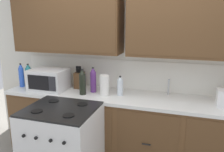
{
  "coord_description": "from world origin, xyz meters",
  "views": [
    {
      "loc": [
        0.7,
        -2.34,
        1.85
      ],
      "look_at": [
        -0.12,
        0.27,
        1.18
      ],
      "focal_mm": 36.67,
      "sensor_mm": 36.0,
      "label": 1
    }
  ],
  "objects_px": {
    "microwave": "(49,79)",
    "bottle_blue": "(21,75)",
    "knife_block": "(79,80)",
    "paper_towel_roll": "(104,85)",
    "stove_range": "(63,147)",
    "bottle_violet": "(93,80)",
    "bottle_teal": "(29,76)",
    "bottle_clear": "(120,86)",
    "bottle_dark": "(82,82)"
  },
  "relations": [
    {
      "from": "paper_towel_roll",
      "to": "stove_range",
      "type": "bearing_deg",
      "value": -117.45
    },
    {
      "from": "bottle_dark",
      "to": "bottle_blue",
      "type": "relative_size",
      "value": 0.99
    },
    {
      "from": "paper_towel_roll",
      "to": "bottle_clear",
      "type": "distance_m",
      "value": 0.2
    },
    {
      "from": "bottle_clear",
      "to": "bottle_blue",
      "type": "bearing_deg",
      "value": -178.14
    },
    {
      "from": "microwave",
      "to": "bottle_teal",
      "type": "distance_m",
      "value": 0.35
    },
    {
      "from": "stove_range",
      "to": "bottle_clear",
      "type": "bearing_deg",
      "value": 52.85
    },
    {
      "from": "bottle_blue",
      "to": "stove_range",
      "type": "bearing_deg",
      "value": -31.86
    },
    {
      "from": "paper_towel_roll",
      "to": "bottle_teal",
      "type": "bearing_deg",
      "value": 177.7
    },
    {
      "from": "bottle_dark",
      "to": "bottle_blue",
      "type": "xyz_separation_m",
      "value": [
        -0.97,
        0.06,
        0.0
      ]
    },
    {
      "from": "bottle_dark",
      "to": "bottle_clear",
      "type": "bearing_deg",
      "value": 13.09
    },
    {
      "from": "bottle_dark",
      "to": "bottle_violet",
      "type": "bearing_deg",
      "value": 56.18
    },
    {
      "from": "microwave",
      "to": "paper_towel_roll",
      "type": "relative_size",
      "value": 1.85
    },
    {
      "from": "bottle_violet",
      "to": "bottle_clear",
      "type": "relative_size",
      "value": 1.33
    },
    {
      "from": "microwave",
      "to": "bottle_blue",
      "type": "xyz_separation_m",
      "value": [
        -0.45,
        0.01,
        0.02
      ]
    },
    {
      "from": "knife_block",
      "to": "bottle_clear",
      "type": "distance_m",
      "value": 0.64
    },
    {
      "from": "knife_block",
      "to": "bottle_clear",
      "type": "xyz_separation_m",
      "value": [
        0.63,
        -0.14,
        0.01
      ]
    },
    {
      "from": "knife_block",
      "to": "stove_range",
      "type": "bearing_deg",
      "value": -79.46
    },
    {
      "from": "knife_block",
      "to": "bottle_clear",
      "type": "bearing_deg",
      "value": -12.54
    },
    {
      "from": "paper_towel_roll",
      "to": "bottle_blue",
      "type": "distance_m",
      "value": 1.25
    },
    {
      "from": "bottle_dark",
      "to": "bottle_clear",
      "type": "relative_size",
      "value": 1.33
    },
    {
      "from": "knife_block",
      "to": "paper_towel_roll",
      "type": "relative_size",
      "value": 1.19
    },
    {
      "from": "paper_towel_roll",
      "to": "bottle_blue",
      "type": "relative_size",
      "value": 0.78
    },
    {
      "from": "bottle_teal",
      "to": "bottle_blue",
      "type": "height_order",
      "value": "bottle_blue"
    },
    {
      "from": "bottle_dark",
      "to": "microwave",
      "type": "bearing_deg",
      "value": 173.94
    },
    {
      "from": "microwave",
      "to": "bottle_blue",
      "type": "distance_m",
      "value": 0.45
    },
    {
      "from": "bottle_teal",
      "to": "bottle_dark",
      "type": "height_order",
      "value": "same"
    },
    {
      "from": "stove_range",
      "to": "bottle_dark",
      "type": "xyz_separation_m",
      "value": [
        0.02,
        0.53,
        0.62
      ]
    },
    {
      "from": "paper_towel_roll",
      "to": "microwave",
      "type": "bearing_deg",
      "value": 179.06
    },
    {
      "from": "bottle_dark",
      "to": "bottle_clear",
      "type": "height_order",
      "value": "bottle_dark"
    },
    {
      "from": "paper_towel_roll",
      "to": "bottle_teal",
      "type": "xyz_separation_m",
      "value": [
        -1.15,
        0.05,
        0.03
      ]
    },
    {
      "from": "paper_towel_roll",
      "to": "bottle_teal",
      "type": "height_order",
      "value": "bottle_teal"
    },
    {
      "from": "knife_block",
      "to": "bottle_teal",
      "type": "distance_m",
      "value": 0.72
    },
    {
      "from": "bottle_violet",
      "to": "bottle_dark",
      "type": "distance_m",
      "value": 0.16
    },
    {
      "from": "stove_range",
      "to": "bottle_violet",
      "type": "bearing_deg",
      "value": 80.66
    },
    {
      "from": "bottle_violet",
      "to": "bottle_dark",
      "type": "xyz_separation_m",
      "value": [
        -0.09,
        -0.14,
        -0.0
      ]
    },
    {
      "from": "bottle_violet",
      "to": "bottle_teal",
      "type": "xyz_separation_m",
      "value": [
        -0.96,
        -0.05,
        -0.0
      ]
    },
    {
      "from": "bottle_clear",
      "to": "bottle_violet",
      "type": "bearing_deg",
      "value": 175.74
    },
    {
      "from": "paper_towel_roll",
      "to": "bottle_violet",
      "type": "relative_size",
      "value": 0.79
    },
    {
      "from": "microwave",
      "to": "bottle_violet",
      "type": "height_order",
      "value": "bottle_violet"
    },
    {
      "from": "stove_range",
      "to": "bottle_teal",
      "type": "height_order",
      "value": "bottle_teal"
    },
    {
      "from": "paper_towel_roll",
      "to": "bottle_clear",
      "type": "height_order",
      "value": "paper_towel_roll"
    },
    {
      "from": "paper_towel_roll",
      "to": "bottle_dark",
      "type": "xyz_separation_m",
      "value": [
        -0.28,
        -0.04,
        0.03
      ]
    },
    {
      "from": "bottle_clear",
      "to": "microwave",
      "type": "bearing_deg",
      "value": -176.96
    },
    {
      "from": "microwave",
      "to": "bottle_violet",
      "type": "relative_size",
      "value": 1.45
    },
    {
      "from": "bottle_teal",
      "to": "bottle_clear",
      "type": "distance_m",
      "value": 1.33
    },
    {
      "from": "bottle_violet",
      "to": "bottle_teal",
      "type": "relative_size",
      "value": 1.0
    },
    {
      "from": "paper_towel_roll",
      "to": "bottle_teal",
      "type": "relative_size",
      "value": 0.79
    },
    {
      "from": "stove_range",
      "to": "knife_block",
      "type": "distance_m",
      "value": 0.98
    },
    {
      "from": "stove_range",
      "to": "knife_block",
      "type": "height_order",
      "value": "knife_block"
    },
    {
      "from": "microwave",
      "to": "bottle_blue",
      "type": "height_order",
      "value": "bottle_blue"
    }
  ]
}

